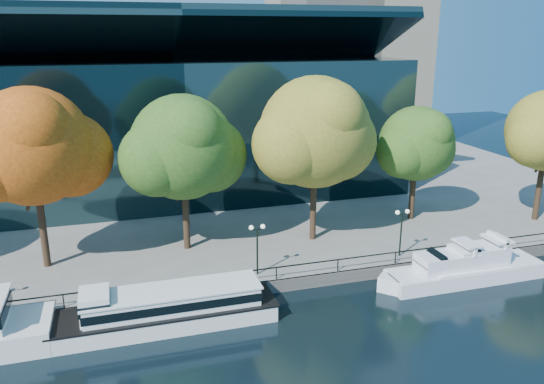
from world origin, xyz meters
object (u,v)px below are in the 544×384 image
object	(u,v)px
tree_2	(185,149)
tree_3	(317,135)
tree_1	(35,149)
cruiser_far	(477,265)
lamp_2	(402,222)
lamp_1	(257,238)
tree_4	(418,145)
tour_boat	(160,308)
cruiser_near	(446,272)

from	to	relation	value
tree_2	tree_3	distance (m)	11.22
tree_1	tree_3	world-z (taller)	tree_3
cruiser_far	tree_2	size ratio (longest dim) A/B	0.82
cruiser_far	tree_3	xyz separation A→B (m)	(-10.15, 9.35, 9.36)
tree_2	lamp_2	size ratio (longest dim) A/B	3.27
tree_2	tree_3	size ratio (longest dim) A/B	0.91
tree_2	tree_3	bearing A→B (deg)	-5.51
lamp_2	tree_1	bearing A→B (deg)	167.40
tree_1	cruiser_far	bearing A→B (deg)	-17.00
lamp_1	lamp_2	distance (m)	12.23
tree_1	tree_2	size ratio (longest dim) A/B	1.07
tree_4	lamp_2	distance (m)	10.86
tree_2	tree_3	xyz separation A→B (m)	(11.13, -1.07, 0.82)
lamp_1	lamp_2	size ratio (longest dim) A/B	1.00
tour_boat	tree_1	xyz separation A→B (m)	(-7.71, 9.96, 9.19)
cruiser_near	tree_4	xyz separation A→B (m)	(4.04, 11.74, 7.42)
lamp_1	tree_1	bearing A→B (deg)	158.17
tour_boat	cruiser_far	distance (m)	24.75
tree_1	tree_4	xyz separation A→B (m)	(33.60, 1.74, -2.05)
lamp_1	tree_4	bearing A→B (deg)	23.58
tree_4	cruiser_far	bearing A→B (deg)	-95.59
tree_1	lamp_2	distance (m)	29.08
cruiser_far	lamp_2	distance (m)	6.72
cruiser_near	cruiser_far	size ratio (longest dim) A/B	1.05
lamp_2	tour_boat	bearing A→B (deg)	-169.27
cruiser_near	tree_4	world-z (taller)	tree_4
tour_boat	cruiser_far	bearing A→B (deg)	0.10
tree_3	tree_4	size ratio (longest dim) A/B	1.29
tour_boat	lamp_2	size ratio (longest dim) A/B	4.02
tree_3	lamp_1	xyz separation A→B (m)	(-6.88, -5.61, -6.50)
tree_2	lamp_1	xyz separation A→B (m)	(4.26, -6.68, -5.68)
tour_boat	tree_3	distance (m)	19.63
tree_4	tree_3	bearing A→B (deg)	-168.39
cruiser_near	tree_1	bearing A→B (deg)	161.32
tree_4	lamp_2	bearing A→B (deg)	-126.82
cruiser_near	tree_4	distance (m)	14.46
cruiser_far	tour_boat	bearing A→B (deg)	-179.90
tour_boat	lamp_1	world-z (taller)	lamp_1
tree_1	lamp_2	size ratio (longest dim) A/B	3.51
tree_2	cruiser_near	bearing A→B (deg)	-29.71
cruiser_near	lamp_2	size ratio (longest dim) A/B	2.81
tree_3	tree_4	bearing A→B (deg)	11.61
tour_boat	cruiser_far	size ratio (longest dim) A/B	1.49
cruiser_near	lamp_1	bearing A→B (deg)	164.91
tree_1	tree_2	distance (m)	11.22
tree_2	tree_4	xyz separation A→B (m)	(22.42, 1.25, -1.22)
tree_2	lamp_1	size ratio (longest dim) A/B	3.27
tree_1	lamp_2	world-z (taller)	tree_1
cruiser_far	tree_2	distance (m)	25.19
cruiser_far	tree_2	xyz separation A→B (m)	(-21.28, 10.42, 8.54)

